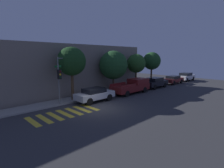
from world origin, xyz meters
The scene contains 14 objects.
ground_plane centered at (0.00, 0.00, 0.00)m, with size 60.00×60.00×0.00m, color #333335.
sidewalk centered at (0.00, 4.25, 0.07)m, with size 26.00×2.10×0.14m, color gray.
building_row centered at (0.00, 8.70, 3.08)m, with size 26.00×6.00×6.16m, color slate.
crosswalk centered at (-2.96, 0.80, 0.00)m, with size 5.67×2.60×0.00m.
traffic_light_pole centered at (-1.59, 3.37, 3.22)m, with size 2.19×0.56×4.69m.
sedan_near_corner centered at (1.29, 2.10, 0.79)m, with size 4.23×1.81×1.45m.
pickup_truck centered at (7.52, 2.10, 0.92)m, with size 5.63×2.05×1.79m.
sedan_middle centered at (12.93, 2.10, 0.84)m, with size 4.57×1.81×1.57m.
sedan_far_end centered at (18.68, 2.10, 0.77)m, with size 4.49×1.82×1.40m.
sedan_tail_of_row centered at (23.81, 2.10, 0.84)m, with size 4.50×1.88×1.57m.
tree_near_corner centered at (-0.18, 4.00, 4.19)m, with size 2.99×2.99×5.72m.
tree_midblock centered at (5.94, 4.00, 3.61)m, with size 3.67×3.67×5.45m.
tree_far_end centered at (10.63, 4.00, 3.67)m, with size 2.76×2.76×5.07m.
tree_behind_truck centered at (14.71, 4.00, 3.94)m, with size 2.86×2.86×5.39m.
Camera 1 is at (-9.89, -12.01, 4.76)m, focal length 28.00 mm.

